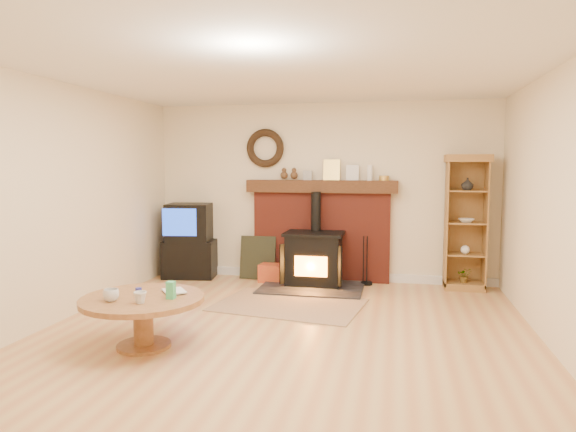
% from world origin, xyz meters
% --- Properties ---
extents(ground, '(5.50, 5.50, 0.00)m').
position_xyz_m(ground, '(0.00, 0.00, 0.00)').
color(ground, tan).
rests_on(ground, ground).
extents(room_shell, '(5.02, 5.52, 2.61)m').
position_xyz_m(room_shell, '(-0.02, 0.09, 1.72)').
color(room_shell, beige).
rests_on(room_shell, ground).
extents(chimney_breast, '(2.20, 0.22, 1.78)m').
position_xyz_m(chimney_breast, '(0.00, 2.67, 0.80)').
color(chimney_breast, maroon).
rests_on(chimney_breast, ground).
extents(wood_stove, '(1.40, 1.00, 1.32)m').
position_xyz_m(wood_stove, '(-0.04, 2.28, 0.37)').
color(wood_stove, black).
rests_on(wood_stove, ground).
extents(area_rug, '(1.88, 1.43, 0.01)m').
position_xyz_m(area_rug, '(-0.18, 1.21, 0.01)').
color(area_rug, brown).
rests_on(area_rug, ground).
extents(tv_unit, '(0.83, 0.64, 1.12)m').
position_xyz_m(tv_unit, '(-1.98, 2.47, 0.54)').
color(tv_unit, black).
rests_on(tv_unit, ground).
extents(curio_cabinet, '(0.59, 0.43, 1.84)m').
position_xyz_m(curio_cabinet, '(2.01, 2.55, 0.92)').
color(curio_cabinet, brown).
rests_on(curio_cabinet, ground).
extents(firelog_box, '(0.44, 0.30, 0.26)m').
position_xyz_m(firelog_box, '(-0.65, 2.40, 0.13)').
color(firelog_box, orange).
rests_on(firelog_box, ground).
extents(leaning_painting, '(0.54, 0.14, 0.64)m').
position_xyz_m(leaning_painting, '(-0.93, 2.55, 0.32)').
color(leaning_painting, black).
rests_on(leaning_painting, ground).
extents(fire_tools, '(0.16, 0.16, 0.70)m').
position_xyz_m(fire_tools, '(0.68, 2.50, 0.11)').
color(fire_tools, black).
rests_on(fire_tools, ground).
extents(coffee_table, '(1.14, 1.14, 0.64)m').
position_xyz_m(coffee_table, '(-1.21, -0.47, 0.39)').
color(coffee_table, brown).
rests_on(coffee_table, ground).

